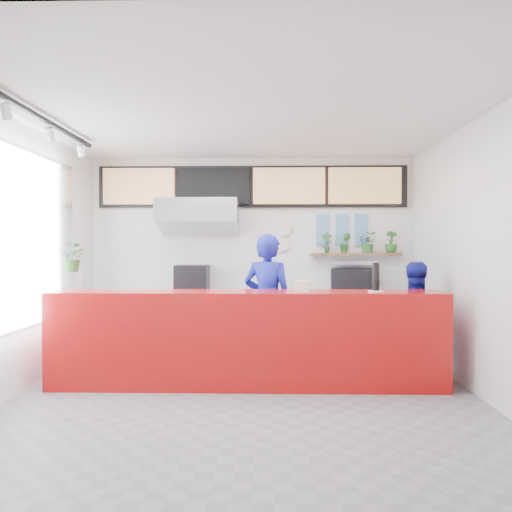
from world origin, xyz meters
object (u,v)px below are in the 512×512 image
at_px(espresso_machine, 354,281).
at_px(staff_center, 268,303).
at_px(service_counter, 247,339).
at_px(pepper_mill, 376,277).
at_px(staff_right, 413,319).
at_px(panini_oven, 192,279).

distance_m(espresso_machine, staff_center, 1.76).
distance_m(service_counter, pepper_mill, 1.64).
relative_size(espresso_machine, staff_right, 0.43).
relative_size(panini_oven, staff_right, 0.34).
xyz_separation_m(service_counter, pepper_mill, (1.47, -0.05, 0.72)).
height_order(panini_oven, espresso_machine, panini_oven).
height_order(service_counter, panini_oven, panini_oven).
relative_size(service_counter, panini_oven, 9.26).
bearing_deg(staff_center, pepper_mill, 172.18).
bearing_deg(staff_center, staff_right, -162.13).
height_order(staff_center, staff_right, staff_center).
distance_m(espresso_machine, pepper_mill, 1.86).
bearing_deg(panini_oven, espresso_machine, -0.77).
xyz_separation_m(staff_right, pepper_mill, (-0.59, -0.57, 0.56)).
bearing_deg(espresso_machine, staff_center, -119.78).
bearing_deg(service_counter, staff_right, 14.22).
height_order(staff_right, pepper_mill, pepper_mill).
distance_m(service_counter, staff_right, 2.13).
bearing_deg(pepper_mill, panini_oven, 142.01).
bearing_deg(espresso_machine, pepper_mill, -74.26).
xyz_separation_m(panini_oven, espresso_machine, (2.44, 0.00, -0.02)).
xyz_separation_m(panini_oven, staff_center, (1.15, -1.18, -0.23)).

